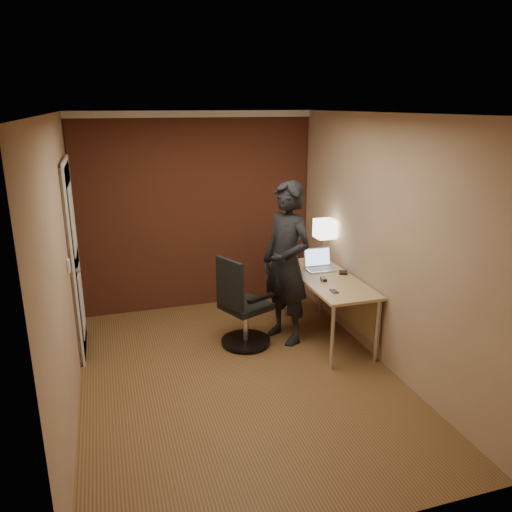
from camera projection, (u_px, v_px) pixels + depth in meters
name	position (u px, v px, depth m)	size (l,w,h in m)	color
room	(181.00, 211.00, 5.86)	(4.00, 4.00, 4.00)	brown
desk	(333.00, 287.00, 5.61)	(0.60, 1.50, 0.73)	tan
desk_lamp	(325.00, 229.00, 5.93)	(0.22, 0.22, 0.54)	silver
laptop	(319.00, 263.00, 5.82)	(0.34, 0.27, 0.23)	silver
mouse	(324.00, 279.00, 5.43)	(0.06, 0.10, 0.03)	black
phone	(334.00, 291.00, 5.11)	(0.06, 0.12, 0.01)	black
wallet	(343.00, 273.00, 5.66)	(0.09, 0.11, 0.02)	black
office_chair	(241.00, 309.00, 5.42)	(0.60, 0.64, 1.01)	black
person	(287.00, 264.00, 5.46)	(0.66, 0.43, 1.80)	black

